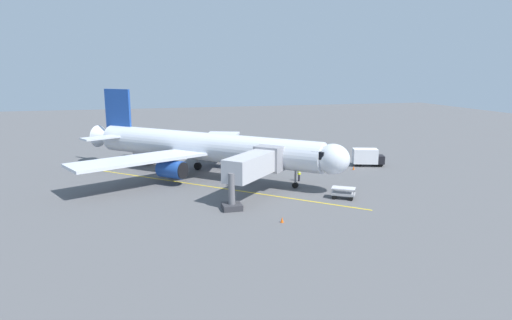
{
  "coord_description": "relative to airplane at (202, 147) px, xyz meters",
  "views": [
    {
      "loc": [
        8.8,
        60.03,
        14.46
      ],
      "look_at": [
        -5.31,
        6.13,
        3.0
      ],
      "focal_mm": 31.22,
      "sensor_mm": 36.0,
      "label": 1
    }
  ],
  "objects": [
    {
      "name": "safety_cone_nose_right",
      "position": [
        -21.79,
        1.91,
        -3.73
      ],
      "size": [
        0.32,
        0.32,
        0.55
      ],
      "primitive_type": "cone",
      "color": "#F2590F",
      "rests_on": "ground"
    },
    {
      "name": "box_truck_starboard_side",
      "position": [
        -25.01,
        0.05,
        -2.62
      ],
      "size": [
        4.98,
        3.26,
        2.62
      ],
      "color": "black",
      "rests_on": "ground"
    },
    {
      "name": "safety_cone_wing_port",
      "position": [
        -20.5,
        -0.39,
        -3.73
      ],
      "size": [
        0.32,
        0.32,
        0.55
      ],
      "primitive_type": "cone",
      "color": "#F2590F",
      "rests_on": "ground"
    },
    {
      "name": "apron_lead_in_line",
      "position": [
        -0.21,
        6.19,
        -4.0
      ],
      "size": [
        29.54,
        27.33,
        0.01
      ],
      "primitive_type": "cube",
      "rotation": [
        0.0,
        0.0,
        0.82
      ],
      "color": "yellow",
      "rests_on": "ground"
    },
    {
      "name": "jet_bridge",
      "position": [
        -4.64,
        11.6,
        -0.24
      ],
      "size": [
        9.23,
        9.72,
        5.4
      ],
      "color": "#B7B7BC",
      "rests_on": "ground"
    },
    {
      "name": "safety_cone_nose_left",
      "position": [
        -15.56,
        -2.81,
        -3.73
      ],
      "size": [
        0.32,
        0.32,
        0.55
      ],
      "primitive_type": "cone",
      "color": "#F2590F",
      "rests_on": "ground"
    },
    {
      "name": "box_truck_portside",
      "position": [
        7.56,
        -11.03,
        -2.62
      ],
      "size": [
        3.77,
        4.99,
        2.62
      ],
      "color": "#9E9EA3",
      "rests_on": "ground"
    },
    {
      "name": "baggage_cart_near_nose",
      "position": [
        -13.85,
        15.03,
        -3.35
      ],
      "size": [
        2.95,
        2.58,
        1.27
      ],
      "color": "#9E9EA3",
      "rests_on": "ground"
    },
    {
      "name": "ground_crew_marshaller",
      "position": [
        -11.78,
        6.19,
        -3.12
      ],
      "size": [
        0.45,
        0.35,
        1.71
      ],
      "color": "#23232D",
      "rests_on": "ground"
    },
    {
      "name": "safety_cone_wing_starboard",
      "position": [
        -4.66,
        20.92,
        -3.73
      ],
      "size": [
        0.32,
        0.32,
        0.55
      ],
      "primitive_type": "cone",
      "color": "#F2590F",
      "rests_on": "ground"
    },
    {
      "name": "airplane",
      "position": [
        0.0,
        0.0,
        0.0
      ],
      "size": [
        33.4,
        32.72,
        11.5
      ],
      "color": "silver",
      "rests_on": "ground"
    },
    {
      "name": "ground_plane",
      "position": [
        -0.77,
        -0.51,
        -4.0
      ],
      "size": [
        220.0,
        220.0,
        0.0
      ],
      "primitive_type": "plane",
      "color": "#565659"
    }
  ]
}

